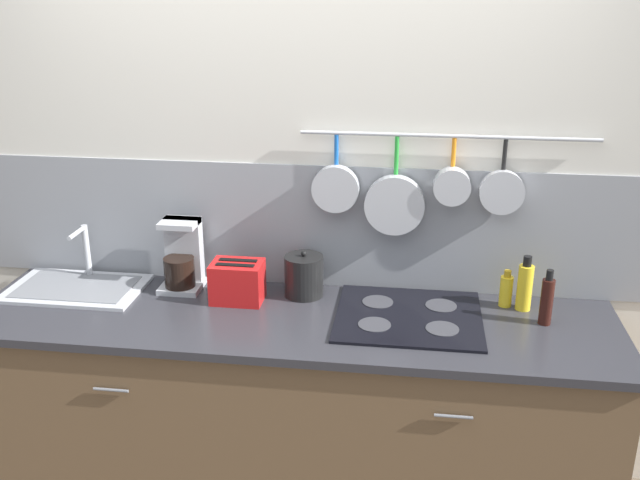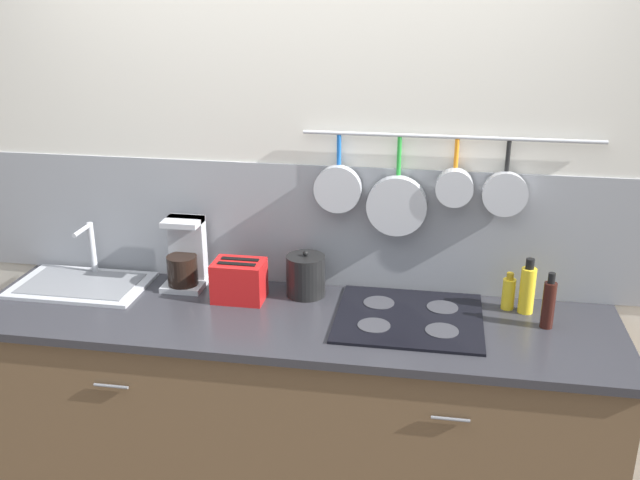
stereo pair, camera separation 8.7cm
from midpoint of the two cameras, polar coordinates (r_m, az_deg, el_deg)
The scene contains 11 objects.
wall_back at distance 3.13m, azimuth -0.10°, elevation 3.00°, with size 7.20×0.16×2.60m.
cabinet_base at distance 3.16m, azimuth -1.35°, elevation -13.83°, with size 2.60×0.66×0.87m.
countertop at distance 2.93m, azimuth -1.42°, elevation -6.47°, with size 2.64×0.68×0.03m.
sink_basin at distance 3.35m, azimuth -17.82°, elevation -3.24°, with size 0.58×0.37×0.26m.
coffee_maker at distance 3.21m, azimuth -9.96°, elevation -1.46°, with size 0.18×0.18×0.31m.
toaster at distance 3.05m, azimuth -5.68°, elevation -3.26°, with size 0.23×0.16×0.18m.
kettle at distance 3.08m, azimuth -0.34°, elevation -2.86°, with size 0.17×0.17×0.20m.
cooktop at distance 2.93m, azimuth 7.99°, elevation -6.17°, with size 0.59×0.53×0.01m.
bottle_olive_oil at distance 3.07m, azimuth 15.63°, elevation -4.10°, with size 0.05×0.05×0.16m.
bottle_cooking_wine at distance 3.05m, azimuth 17.04°, elevation -3.77°, with size 0.06×0.06×0.24m.
bottle_vinegar at distance 2.95m, azimuth 18.63°, elevation -4.85°, with size 0.05×0.05×0.23m.
Camera 2 is at (0.56, -2.56, 2.21)m, focal length 40.00 mm.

